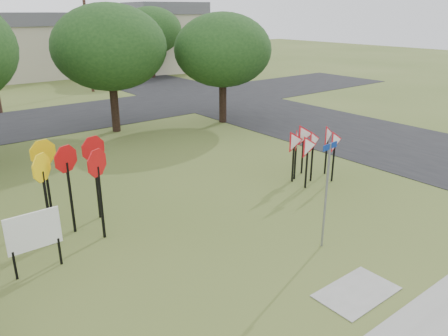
# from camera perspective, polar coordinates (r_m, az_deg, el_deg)

# --- Properties ---
(ground) EXTENTS (140.00, 140.00, 0.00)m
(ground) POSITION_cam_1_polar(r_m,az_deg,el_deg) (12.57, 7.91, -10.77)
(ground) COLOR #3F501E
(sidewalk) EXTENTS (30.00, 1.60, 0.02)m
(sidewalk) POSITION_cam_1_polar(r_m,az_deg,el_deg) (10.66, 25.24, -18.94)
(sidewalk) COLOR gray
(sidewalk) RESTS_ON ground
(street_right) EXTENTS (8.00, 50.00, 0.02)m
(street_right) POSITION_cam_1_polar(r_m,az_deg,el_deg) (27.20, 10.50, 6.03)
(street_right) COLOR black
(street_right) RESTS_ON ground
(street_far) EXTENTS (60.00, 8.00, 0.02)m
(street_far) POSITION_cam_1_polar(r_m,az_deg,el_deg) (29.18, -21.60, 5.90)
(street_far) COLOR black
(street_far) RESTS_ON ground
(curb_pad) EXTENTS (2.00, 1.20, 0.02)m
(curb_pad) POSITION_cam_1_polar(r_m,az_deg,el_deg) (11.32, 16.95, -15.25)
(curb_pad) COLOR gray
(curb_pad) RESTS_ON ground
(street_name_sign) EXTENTS (0.63, 0.09, 3.08)m
(street_name_sign) POSITION_cam_1_polar(r_m,az_deg,el_deg) (12.27, 13.23, -2.73)
(street_name_sign) COLOR gray
(street_name_sign) RESTS_ON ground
(stop_sign_cluster) EXTENTS (2.54, 2.22, 2.77)m
(stop_sign_cluster) POSITION_cam_1_polar(r_m,az_deg,el_deg) (13.52, -19.50, -0.02)
(stop_sign_cluster) COLOR black
(stop_sign_cluster) RESTS_ON ground
(yield_sign_cluster) EXTENTS (2.72, 1.56, 2.13)m
(yield_sign_cluster) POSITION_cam_1_polar(r_m,az_deg,el_deg) (17.28, 11.33, 3.40)
(yield_sign_cluster) COLOR black
(yield_sign_cluster) RESTS_ON ground
(info_board) EXTENTS (1.34, 0.06, 1.67)m
(info_board) POSITION_cam_1_polar(r_m,az_deg,el_deg) (12.04, -23.58, -7.83)
(info_board) COLOR black
(info_board) RESTS_ON ground
(far_pole_b) EXTENTS (1.40, 0.24, 8.50)m
(far_pole_b) POSITION_cam_1_polar(r_m,az_deg,el_deg) (38.06, -17.38, 15.98)
(far_pole_b) COLOR #3F281D
(far_pole_b) RESTS_ON ground
(house_mid) EXTENTS (8.40, 8.40, 6.20)m
(house_mid) POSITION_cam_1_polar(r_m,az_deg,el_deg) (48.94, -24.86, 14.35)
(house_mid) COLOR #B4AD91
(house_mid) RESTS_ON ground
(house_right) EXTENTS (8.30, 8.30, 7.20)m
(house_right) POSITION_cam_1_polar(r_m,az_deg,el_deg) (50.60, -7.66, 16.63)
(house_right) COLOR #B4AD91
(house_right) RESTS_ON ground
(tree_near_mid) EXTENTS (6.00, 6.00, 6.80)m
(tree_near_mid) POSITION_cam_1_polar(r_m,az_deg,el_deg) (24.54, -14.72, 14.99)
(tree_near_mid) COLOR black
(tree_near_mid) RESTS_ON ground
(tree_near_right) EXTENTS (5.60, 5.60, 6.33)m
(tree_near_right) POSITION_cam_1_polar(r_m,az_deg,el_deg) (25.95, -0.16, 15.14)
(tree_near_right) COLOR black
(tree_near_right) RESTS_ON ground
(tree_far_right) EXTENTS (6.00, 6.00, 6.80)m
(tree_far_right) POSITION_cam_1_polar(r_m,az_deg,el_deg) (45.10, -9.53, 17.30)
(tree_far_right) COLOR black
(tree_far_right) RESTS_ON ground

